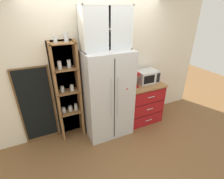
% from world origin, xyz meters
% --- Properties ---
extents(ground_plane, '(10.61, 10.61, 0.00)m').
position_xyz_m(ground_plane, '(0.00, 0.00, 0.00)').
color(ground_plane, brown).
extents(wall_back_cream, '(4.92, 0.10, 2.55)m').
position_xyz_m(wall_back_cream, '(0.00, 0.40, 1.27)').
color(wall_back_cream, silver).
rests_on(wall_back_cream, ground).
extents(refrigerator, '(0.88, 0.66, 1.71)m').
position_xyz_m(refrigerator, '(0.00, 0.03, 0.85)').
color(refrigerator, silver).
rests_on(refrigerator, ground).
extents(pantry_shelf_column, '(0.48, 0.29, 2.00)m').
position_xyz_m(pantry_shelf_column, '(-0.70, 0.28, 0.99)').
color(pantry_shelf_column, brown).
rests_on(pantry_shelf_column, ground).
extents(counter_cabinet, '(0.80, 0.59, 0.90)m').
position_xyz_m(counter_cabinet, '(0.87, 0.07, 0.45)').
color(counter_cabinet, '#A8161C').
rests_on(counter_cabinet, ground).
extents(microwave, '(0.44, 0.33, 0.26)m').
position_xyz_m(microwave, '(0.97, 0.12, 1.03)').
color(microwave, silver).
rests_on(microwave, counter_cabinet).
extents(coffee_maker, '(0.17, 0.20, 0.31)m').
position_xyz_m(coffee_maker, '(0.58, 0.08, 1.06)').
color(coffee_maker, '#A8161C').
rests_on(coffee_maker, counter_cabinet).
extents(mug_cream, '(0.12, 0.08, 0.09)m').
position_xyz_m(mug_cream, '(0.87, 0.12, 0.95)').
color(mug_cream, silver).
rests_on(mug_cream, counter_cabinet).
extents(mug_navy, '(0.11, 0.08, 0.08)m').
position_xyz_m(mug_navy, '(0.87, 0.05, 0.94)').
color(mug_navy, navy).
rests_on(mug_navy, counter_cabinet).
extents(bottle_cobalt, '(0.06, 0.06, 0.26)m').
position_xyz_m(bottle_cobalt, '(0.87, 0.14, 1.02)').
color(bottle_cobalt, navy).
rests_on(bottle_cobalt, counter_cabinet).
extents(upper_cabinet, '(0.84, 0.32, 0.70)m').
position_xyz_m(upper_cabinet, '(0.00, 0.08, 2.05)').
color(upper_cabinet, silver).
rests_on(upper_cabinet, refrigerator).
extents(chalkboard_menu, '(0.60, 0.04, 1.49)m').
position_xyz_m(chalkboard_menu, '(-1.26, 0.33, 0.75)').
color(chalkboard_menu, brown).
rests_on(chalkboard_menu, ground).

